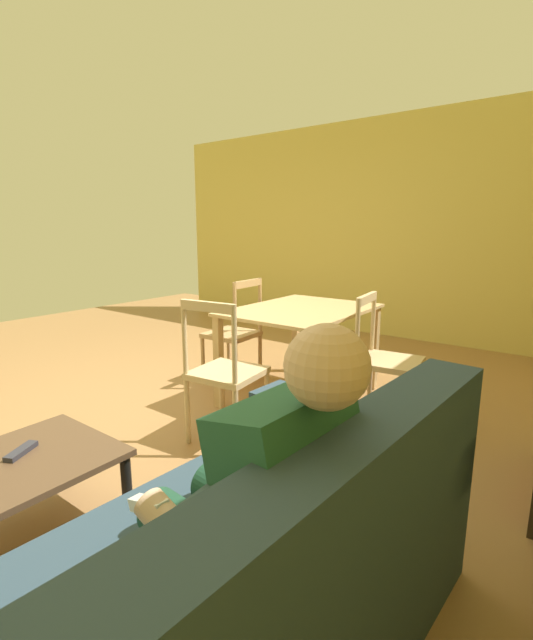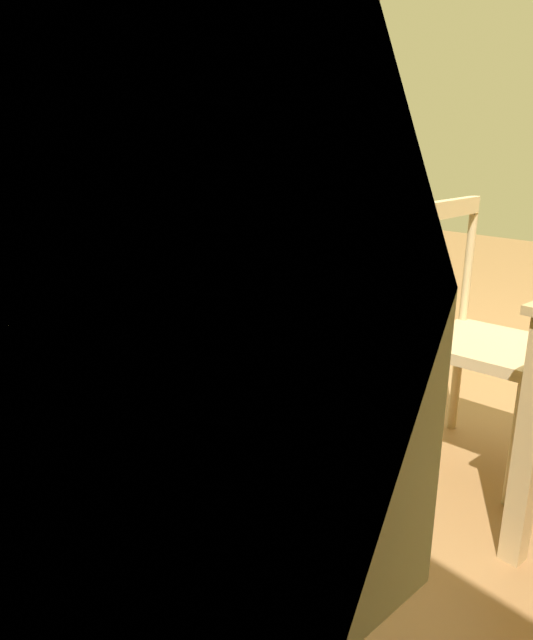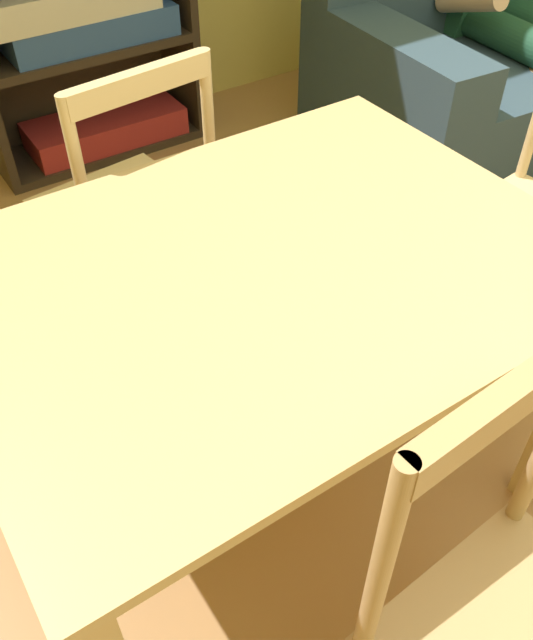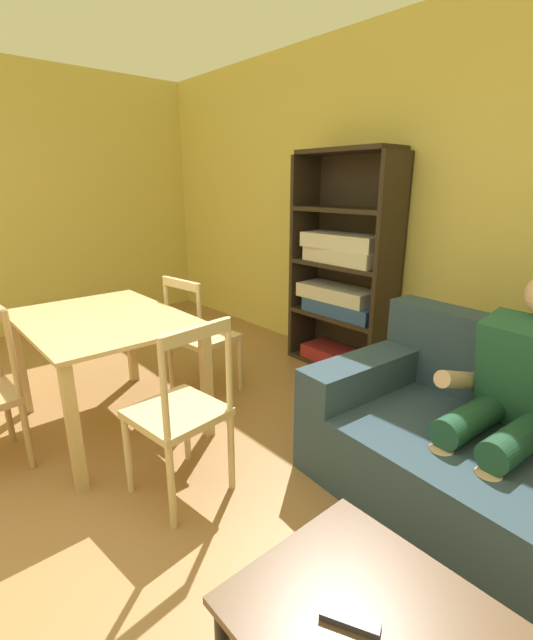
{
  "view_description": "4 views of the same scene",
  "coord_description": "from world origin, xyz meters",
  "px_view_note": "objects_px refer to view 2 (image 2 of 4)",
  "views": [
    {
      "loc": [
        2.04,
        2.61,
        1.39
      ],
      "look_at": [
        0.18,
        1.22,
        0.9
      ],
      "focal_mm": 24.47,
      "sensor_mm": 36.0,
      "label": 1
    },
    {
      "loc": [
        -0.93,
        2.61,
        1.14
      ],
      "look_at": [
        1.34,
        0.67,
        0.22
      ],
      "focal_mm": 32.08,
      "sensor_mm": 36.0,
      "label": 2
    },
    {
      "loc": [
        -1.47,
        -0.07,
        1.56
      ],
      "look_at": [
        -0.9,
        0.77,
        0.6
      ],
      "focal_mm": 37.65,
      "sensor_mm": 36.0,
      "label": 3
    },
    {
      "loc": [
        1.78,
        -0.18,
        1.57
      ],
      "look_at": [
        0.18,
        1.22,
        0.9
      ],
      "focal_mm": 24.46,
      "sensor_mm": 36.0,
      "label": 4
    }
  ],
  "objects_px": {
    "couch": "(58,359)",
    "coffee_table": "(266,302)",
    "tv_remote": "(287,293)",
    "dining_chair_facing_couch": "(481,342)",
    "person_lounging": "(43,301)"
  },
  "relations": [
    {
      "from": "couch",
      "to": "dining_chair_facing_couch",
      "type": "bearing_deg",
      "value": -138.88
    },
    {
      "from": "couch",
      "to": "tv_remote",
      "type": "distance_m",
      "value": 1.24
    },
    {
      "from": "couch",
      "to": "person_lounging",
      "type": "height_order",
      "value": "person_lounging"
    },
    {
      "from": "couch",
      "to": "coffee_table",
      "type": "bearing_deg",
      "value": -86.06
    },
    {
      "from": "person_lounging",
      "to": "dining_chair_facing_couch",
      "type": "xyz_separation_m",
      "value": [
        -1.11,
        -1.15,
        -0.13
      ]
    },
    {
      "from": "couch",
      "to": "dining_chair_facing_couch",
      "type": "height_order",
      "value": "dining_chair_facing_couch"
    },
    {
      "from": "person_lounging",
      "to": "coffee_table",
      "type": "xyz_separation_m",
      "value": [
        0.2,
        -1.25,
        -0.27
      ]
    },
    {
      "from": "person_lounging",
      "to": "tv_remote",
      "type": "height_order",
      "value": "person_lounging"
    },
    {
      "from": "couch",
      "to": "coffee_table",
      "type": "xyz_separation_m",
      "value": [
        0.08,
        -1.18,
        0.02
      ]
    },
    {
      "from": "dining_chair_facing_couch",
      "to": "couch",
      "type": "bearing_deg",
      "value": 41.12
    },
    {
      "from": "tv_remote",
      "to": "dining_chair_facing_couch",
      "type": "distance_m",
      "value": 1.22
    },
    {
      "from": "couch",
      "to": "coffee_table",
      "type": "distance_m",
      "value": 1.18
    },
    {
      "from": "coffee_table",
      "to": "dining_chair_facing_couch",
      "type": "xyz_separation_m",
      "value": [
        -1.31,
        0.11,
        0.14
      ]
    },
    {
      "from": "tv_remote",
      "to": "dining_chair_facing_couch",
      "type": "relative_size",
      "value": 0.18
    },
    {
      "from": "person_lounging",
      "to": "tv_remote",
      "type": "bearing_deg",
      "value": -85.65
    }
  ]
}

